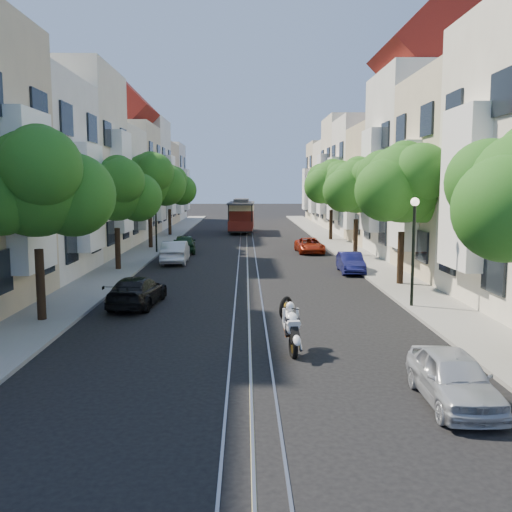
{
  "coord_description": "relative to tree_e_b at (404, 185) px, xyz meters",
  "views": [
    {
      "loc": [
        -0.13,
        -17.51,
        4.76
      ],
      "look_at": [
        0.34,
        7.21,
        1.67
      ],
      "focal_mm": 40.0,
      "sensor_mm": 36.0,
      "label": 1
    }
  ],
  "objects": [
    {
      "name": "ground",
      "position": [
        -7.26,
        19.02,
        -4.73
      ],
      "size": [
        200.0,
        200.0,
        0.0
      ],
      "primitive_type": "plane",
      "color": "black",
      "rests_on": "ground"
    },
    {
      "name": "sidewalk_east",
      "position": [
        -0.01,
        19.02,
        -4.67
      ],
      "size": [
        2.5,
        80.0,
        0.12
      ],
      "primitive_type": "cube",
      "color": "gray",
      "rests_on": "ground"
    },
    {
      "name": "sidewalk_west",
      "position": [
        -14.51,
        19.02,
        -4.67
      ],
      "size": [
        2.5,
        80.0,
        0.12
      ],
      "primitive_type": "cube",
      "color": "gray",
      "rests_on": "ground"
    },
    {
      "name": "rail_left",
      "position": [
        -7.81,
        19.02,
        -4.72
      ],
      "size": [
        0.06,
        80.0,
        0.02
      ],
      "primitive_type": "cube",
      "color": "gray",
      "rests_on": "ground"
    },
    {
      "name": "rail_slot",
      "position": [
        -7.26,
        19.02,
        -4.72
      ],
      "size": [
        0.06,
        80.0,
        0.02
      ],
      "primitive_type": "cube",
      "color": "gray",
      "rests_on": "ground"
    },
    {
      "name": "rail_right",
      "position": [
        -6.71,
        19.02,
        -4.72
      ],
      "size": [
        0.06,
        80.0,
        0.02
      ],
      "primitive_type": "cube",
      "color": "gray",
      "rests_on": "ground"
    },
    {
      "name": "lane_line",
      "position": [
        -7.26,
        19.02,
        -4.73
      ],
      "size": [
        0.08,
        80.0,
        0.01
      ],
      "primitive_type": "cube",
      "color": "tan",
      "rests_on": "ground"
    },
    {
      "name": "townhouses_east",
      "position": [
        4.61,
        18.94,
        0.45
      ],
      "size": [
        7.75,
        72.0,
        12.0
      ],
      "color": "beige",
      "rests_on": "ground"
    },
    {
      "name": "townhouses_west",
      "position": [
        -19.13,
        18.94,
        0.35
      ],
      "size": [
        7.75,
        72.0,
        11.76
      ],
      "color": "silver",
      "rests_on": "ground"
    },
    {
      "name": "tree_e_b",
      "position": [
        0.0,
        0.0,
        0.0
      ],
      "size": [
        4.93,
        4.08,
        6.68
      ],
      "color": "black",
      "rests_on": "ground"
    },
    {
      "name": "tree_e_c",
      "position": [
        -0.0,
        11.0,
        -0.13
      ],
      "size": [
        4.84,
        3.99,
        6.52
      ],
      "color": "black",
      "rests_on": "ground"
    },
    {
      "name": "tree_e_d",
      "position": [
        0.0,
        22.0,
        0.13
      ],
      "size": [
        5.01,
        4.16,
        6.85
      ],
      "color": "black",
      "rests_on": "ground"
    },
    {
      "name": "tree_w_a",
      "position": [
        -14.4,
        -7.0,
        0.0
      ],
      "size": [
        4.93,
        4.08,
        6.68
      ],
      "color": "black",
      "rests_on": "ground"
    },
    {
      "name": "tree_w_b",
      "position": [
        -14.4,
        5.0,
        -0.34
      ],
      "size": [
        4.72,
        3.87,
        6.27
      ],
      "color": "black",
      "rests_on": "ground"
    },
    {
      "name": "tree_w_c",
      "position": [
        -14.4,
        16.0,
        0.34
      ],
      "size": [
        5.13,
        4.28,
        7.09
      ],
      "color": "black",
      "rests_on": "ground"
    },
    {
      "name": "tree_w_d",
      "position": [
        -14.4,
        27.0,
        -0.13
      ],
      "size": [
        4.84,
        3.99,
        6.52
      ],
      "color": "black",
      "rests_on": "ground"
    },
    {
      "name": "lamp_east",
      "position": [
        -0.96,
        -4.98,
        -1.89
      ],
      "size": [
        0.32,
        0.32,
        4.16
      ],
      "color": "black",
      "rests_on": "ground"
    },
    {
      "name": "lamp_west",
      "position": [
        -13.56,
        13.02,
        -1.89
      ],
      "size": [
        0.32,
        0.32,
        4.16
      ],
      "color": "black",
      "rests_on": "ground"
    },
    {
      "name": "sportbike_rider",
      "position": [
        -6.11,
        -10.76,
        -3.89
      ],
      "size": [
        0.6,
        1.84,
        1.58
      ],
      "rotation": [
        0.0,
        0.0,
        0.13
      ],
      "color": "black",
      "rests_on": "ground"
    },
    {
      "name": "cable_car",
      "position": [
        -7.76,
        30.75,
        -2.91
      ],
      "size": [
        2.72,
        8.07,
        3.08
      ],
      "rotation": [
        0.0,
        0.0,
        -0.03
      ],
      "color": "black",
      "rests_on": "ground"
    },
    {
      "name": "parked_car_e_near",
      "position": [
        -2.86,
        -14.59,
        -4.15
      ],
      "size": [
        1.44,
        3.46,
        1.17
      ],
      "primitive_type": "imported",
      "rotation": [
        0.0,
        0.0,
        -0.02
      ],
      "color": "#A7ACB3",
      "rests_on": "ground"
    },
    {
      "name": "parked_car_e_mid",
      "position": [
        -1.66,
        4.07,
        -4.18
      ],
      "size": [
        1.26,
        3.41,
        1.11
      ],
      "primitive_type": "imported",
      "rotation": [
        0.0,
        0.0,
        -0.03
      ],
      "color": "#0D0F45",
      "rests_on": "ground"
    },
    {
      "name": "parked_car_e_far",
      "position": [
        -2.86,
        13.22,
        -4.2
      ],
      "size": [
        1.94,
        3.91,
        1.07
      ],
      "primitive_type": "imported",
      "rotation": [
        0.0,
        0.0,
        0.05
      ],
      "color": "maroon",
      "rests_on": "ground"
    },
    {
      "name": "parked_car_w_near",
      "position": [
        -11.66,
        -4.3,
        -4.14
      ],
      "size": [
        2.03,
        4.21,
        1.18
      ],
      "primitive_type": "imported",
      "rotation": [
        0.0,
        0.0,
        3.05
      ],
      "color": "black",
      "rests_on": "ground"
    },
    {
      "name": "parked_car_w_mid",
      "position": [
        -11.66,
        8.16,
        -4.05
      ],
      "size": [
        1.54,
        4.19,
        1.37
      ],
      "primitive_type": "imported",
      "rotation": [
        0.0,
        0.0,
        3.16
      ],
      "color": "silver",
      "rests_on": "ground"
    },
    {
      "name": "parked_car_w_far",
      "position": [
        -11.66,
        13.39,
        -4.07
      ],
      "size": [
        1.9,
        4.0,
        1.32
      ],
      "primitive_type": "imported",
      "rotation": [
        0.0,
        0.0,
        3.23
      ],
      "color": "black",
      "rests_on": "ground"
    }
  ]
}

